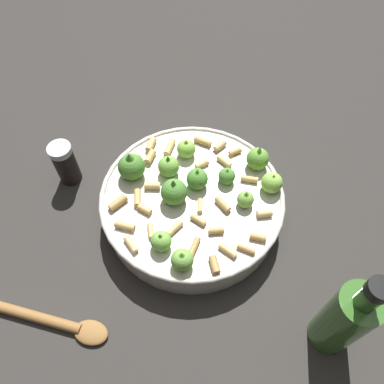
# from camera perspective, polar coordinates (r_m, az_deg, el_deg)

# --- Properties ---
(ground_plane) EXTENTS (2.40, 2.40, 0.00)m
(ground_plane) POSITION_cam_1_polar(r_m,az_deg,el_deg) (0.69, -0.00, -3.11)
(ground_plane) COLOR #2D2B28
(cooking_pan) EXTENTS (0.31, 0.31, 0.11)m
(cooking_pan) POSITION_cam_1_polar(r_m,az_deg,el_deg) (0.65, -0.02, -1.39)
(cooking_pan) COLOR beige
(cooking_pan) RESTS_ON ground
(pepper_shaker) EXTENTS (0.04, 0.04, 0.09)m
(pepper_shaker) POSITION_cam_1_polar(r_m,az_deg,el_deg) (0.73, -18.32, 4.08)
(pepper_shaker) COLOR black
(pepper_shaker) RESTS_ON ground
(olive_oil_bottle) EXTENTS (0.06, 0.06, 0.20)m
(olive_oil_bottle) POSITION_cam_1_polar(r_m,az_deg,el_deg) (0.56, 21.77, -17.13)
(olive_oil_bottle) COLOR #336023
(olive_oil_bottle) RESTS_ON ground
(wooden_spoon) EXTENTS (0.06, 0.25, 0.02)m
(wooden_spoon) POSITION_cam_1_polar(r_m,az_deg,el_deg) (0.65, -21.94, -16.94)
(wooden_spoon) COLOR olive
(wooden_spoon) RESTS_ON ground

